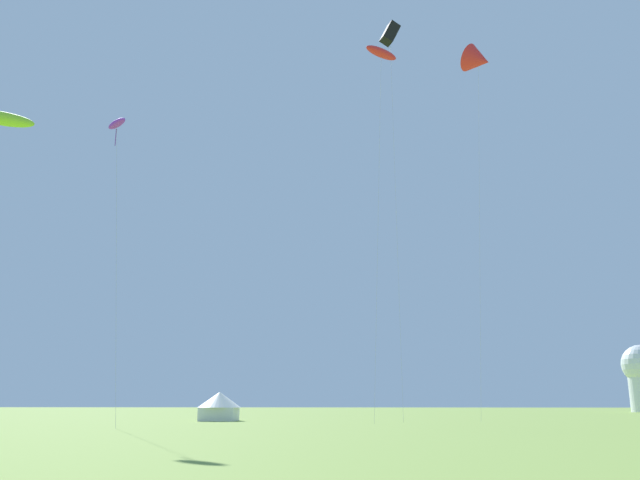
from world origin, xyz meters
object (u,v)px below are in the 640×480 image
kite_red_parafoil (381,53)px  festival_tent_center (219,405)px  kite_black_box (390,34)px  kite_lime_parafoil (1,119)px  kite_purple_parafoil (117,124)px  kite_red_delta (478,60)px

kite_red_parafoil → festival_tent_center: bearing=160.1°
kite_black_box → kite_lime_parafoil: kite_black_box is taller
kite_red_parafoil → kite_lime_parafoil: size_ratio=1.60×
kite_black_box → festival_tent_center: kite_black_box is taller
kite_purple_parafoil → festival_tent_center: kite_purple_parafoil is taller
kite_red_parafoil → kite_purple_parafoil: (-19.80, -10.51, -11.09)m
kite_black_box → kite_lime_parafoil: size_ratio=1.84×
kite_purple_parafoil → kite_red_delta: bearing=29.7°
kite_red_parafoil → festival_tent_center: kite_red_parafoil is taller
kite_red_parafoil → kite_black_box: (1.05, 3.86, 4.29)m
kite_red_parafoil → kite_purple_parafoil: bearing=-152.1°
kite_red_delta → kite_purple_parafoil: kite_red_delta is taller
kite_red_delta → kite_red_parafoil: bearing=-147.0°
kite_black_box → kite_purple_parafoil: size_ratio=1.74×
kite_red_delta → kite_purple_parafoil: size_ratio=1.69×
festival_tent_center → kite_purple_parafoil: bearing=-106.8°
kite_black_box → kite_lime_parafoil: bearing=-144.9°
kite_red_delta → kite_red_parafoil: (-9.95, -6.47, -2.60)m
kite_purple_parafoil → festival_tent_center: (4.82, 15.93, -20.00)m
kite_red_parafoil → kite_black_box: kite_black_box is taller
kite_black_box → kite_purple_parafoil: 29.62m
kite_red_parafoil → festival_tent_center: size_ratio=8.60×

